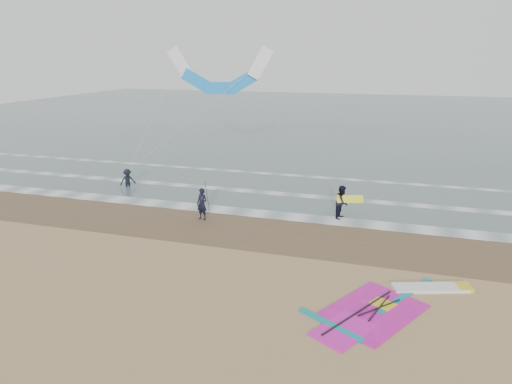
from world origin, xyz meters
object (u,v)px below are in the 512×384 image
(person_walking, at_px, (342,202))
(surf_kite, at_px, (219,76))
(person_wading, at_px, (127,175))
(person_standing, at_px, (202,204))
(windsurf_rig, at_px, (390,305))

(person_walking, height_order, surf_kite, surf_kite)
(person_wading, distance_m, surf_kite, 8.49)
(person_standing, distance_m, person_wading, 8.02)
(person_standing, height_order, surf_kite, surf_kite)
(person_walking, relative_size, surf_kite, 0.20)
(person_wading, bearing_deg, person_standing, -76.09)
(person_standing, relative_size, person_walking, 0.95)
(windsurf_rig, relative_size, person_wading, 3.77)
(windsurf_rig, relative_size, person_walking, 3.31)
(person_wading, bearing_deg, surf_kite, -16.42)
(person_walking, height_order, person_wading, person_walking)
(person_walking, relative_size, person_wading, 1.14)
(person_standing, xyz_separation_m, person_wading, (-6.86, 4.15, -0.06))
(person_wading, xyz_separation_m, surf_kite, (5.24, 2.84, 6.04))
(windsurf_rig, relative_size, person_standing, 3.48)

